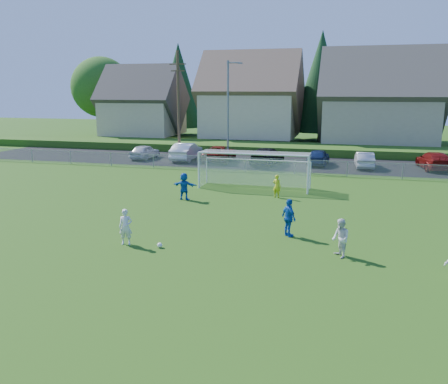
% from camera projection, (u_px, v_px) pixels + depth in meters
% --- Properties ---
extents(ground, '(160.00, 160.00, 0.00)m').
position_uv_depth(ground, '(166.00, 275.00, 17.12)').
color(ground, '#193D0C').
rests_on(ground, ground).
extents(asphalt_lot, '(60.00, 60.00, 0.00)m').
position_uv_depth(asphalt_lot, '(280.00, 163.00, 43.06)').
color(asphalt_lot, black).
rests_on(asphalt_lot, ground).
extents(grass_embankment, '(70.00, 6.00, 0.80)m').
position_uv_depth(grass_embankment, '(290.00, 149.00, 50.05)').
color(grass_embankment, '#1E420F').
rests_on(grass_embankment, ground).
extents(soccer_ball, '(0.22, 0.22, 0.22)m').
position_uv_depth(soccer_ball, '(160.00, 245.00, 20.07)').
color(soccer_ball, white).
rests_on(soccer_ball, ground).
extents(player_white_a, '(0.65, 0.52, 1.56)m').
position_uv_depth(player_white_a, '(126.00, 227.00, 20.37)').
color(player_white_a, silver).
rests_on(player_white_a, ground).
extents(player_white_b, '(0.89, 0.96, 1.57)m').
position_uv_depth(player_white_b, '(341.00, 238.00, 18.81)').
color(player_white_b, silver).
rests_on(player_white_b, ground).
extents(player_blue_a, '(0.98, 1.06, 1.74)m').
position_uv_depth(player_blue_a, '(289.00, 218.00, 21.47)').
color(player_blue_a, '#1250B0').
rests_on(player_blue_a, ground).
extents(player_blue_b, '(1.57, 0.62, 1.65)m').
position_uv_depth(player_blue_b, '(184.00, 186.00, 28.66)').
color(player_blue_b, '#1250B0').
rests_on(player_blue_b, ground).
extents(goalkeeper, '(0.61, 0.50, 1.44)m').
position_uv_depth(goalkeeper, '(277.00, 186.00, 29.22)').
color(goalkeeper, '#C4CB17').
rests_on(goalkeeper, ground).
extents(car_a, '(1.85, 4.08, 1.36)m').
position_uv_depth(car_a, '(145.00, 152.00, 45.50)').
color(car_a, silver).
rests_on(car_a, ground).
extents(car_b, '(1.80, 5.00, 1.64)m').
position_uv_depth(car_b, '(186.00, 152.00, 44.56)').
color(car_b, white).
rests_on(car_b, ground).
extents(car_c, '(2.71, 5.39, 1.47)m').
position_uv_depth(car_c, '(219.00, 154.00, 43.84)').
color(car_c, '#66120B').
rests_on(car_c, ground).
extents(car_d, '(2.68, 5.34, 1.49)m').
position_uv_depth(car_d, '(267.00, 156.00, 41.98)').
color(car_d, black).
rests_on(car_d, ground).
extents(car_e, '(1.95, 4.27, 1.42)m').
position_uv_depth(car_e, '(318.00, 157.00, 41.82)').
color(car_e, '#15264C').
rests_on(car_e, ground).
extents(car_f, '(1.66, 4.18, 1.35)m').
position_uv_depth(car_f, '(364.00, 160.00, 40.33)').
color(car_f, '#B7B7B7').
rests_on(car_f, ground).
extents(car_g, '(2.60, 5.29, 1.48)m').
position_uv_depth(car_g, '(434.00, 161.00, 39.42)').
color(car_g, maroon).
rests_on(car_g, ground).
extents(soccer_goal, '(7.42, 1.90, 2.50)m').
position_uv_depth(soccer_goal, '(255.00, 164.00, 31.91)').
color(soccer_goal, white).
rests_on(soccer_goal, ground).
extents(chainlink_fence, '(52.06, 0.06, 1.20)m').
position_uv_depth(chainlink_fence, '(270.00, 165.00, 37.74)').
color(chainlink_fence, gray).
rests_on(chainlink_fence, ground).
extents(streetlight, '(1.38, 0.18, 9.00)m').
position_uv_depth(streetlight, '(228.00, 109.00, 41.74)').
color(streetlight, slate).
rests_on(streetlight, ground).
extents(utility_pole, '(1.60, 0.26, 10.00)m').
position_uv_depth(utility_pole, '(178.00, 105.00, 43.91)').
color(utility_pole, '#473321').
rests_on(utility_pole, ground).
extents(houses_row, '(53.90, 11.45, 13.27)m').
position_uv_depth(houses_row, '(317.00, 82.00, 55.11)').
color(houses_row, tan).
rests_on(houses_row, ground).
extents(tree_row, '(65.98, 12.36, 13.80)m').
position_uv_depth(tree_row, '(314.00, 86.00, 61.35)').
color(tree_row, '#382616').
rests_on(tree_row, ground).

